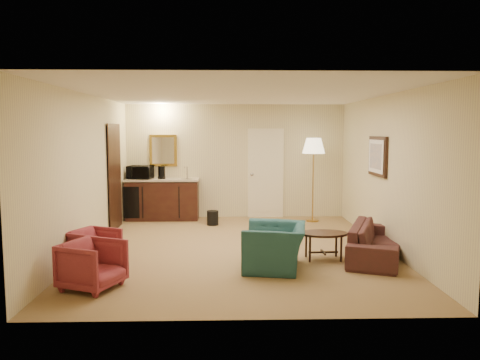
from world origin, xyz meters
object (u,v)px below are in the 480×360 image
object	(u,v)px
teal_armchair	(275,239)
sofa	(376,235)
wetbar_cabinet	(163,199)
waste_bin	(213,218)
coffee_maker	(162,173)
rose_chair_near	(94,246)
floor_lamp	(313,180)
microwave	(140,171)
rose_chair_far	(92,263)
coffee_table	(323,246)

from	to	relation	value
teal_armchair	sofa	bearing A→B (deg)	116.90
wetbar_cabinet	waste_bin	xyz separation A→B (m)	(1.15, -0.67, -0.31)
coffee_maker	waste_bin	bearing A→B (deg)	-12.26
wetbar_cabinet	rose_chair_near	size ratio (longest dim) A/B	2.65
floor_lamp	microwave	distance (m)	3.87
floor_lamp	microwave	size ratio (longest dim) A/B	3.46
floor_lamp	coffee_maker	distance (m)	3.39
rose_chair_near	floor_lamp	xyz separation A→B (m)	(3.85, 3.39, 0.62)
floor_lamp	sofa	bearing A→B (deg)	-81.56
rose_chair_far	microwave	distance (m)	4.78
microwave	coffee_maker	world-z (taller)	microwave
waste_bin	microwave	size ratio (longest dim) A/B	0.57
coffee_table	floor_lamp	distance (m)	3.18
teal_armchair	rose_chair_far	size ratio (longest dim) A/B	1.46
sofa	teal_armchair	bearing A→B (deg)	129.18
teal_armchair	rose_chair_far	world-z (taller)	teal_armchair
rose_chair_far	microwave	size ratio (longest dim) A/B	1.26
coffee_table	coffee_maker	world-z (taller)	coffee_maker
wetbar_cabinet	floor_lamp	bearing A→B (deg)	-5.46
rose_chair_far	coffee_table	size ratio (longest dim) A/B	0.91
coffee_table	wetbar_cabinet	bearing A→B (deg)	131.04
teal_armchair	waste_bin	size ratio (longest dim) A/B	3.24
sofa	coffee_table	world-z (taller)	sofa
wetbar_cabinet	microwave	bearing A→B (deg)	175.12
sofa	waste_bin	xyz separation A→B (m)	(-2.65, 2.68, -0.21)
teal_armchair	rose_chair_far	xyz separation A→B (m)	(-2.40, -0.81, -0.09)
floor_lamp	waste_bin	world-z (taller)	floor_lamp
wetbar_cabinet	rose_chair_far	size ratio (longest dim) A/B	2.42
sofa	teal_armchair	distance (m)	1.73
teal_armchair	waste_bin	world-z (taller)	teal_armchair
microwave	coffee_table	bearing A→B (deg)	-34.28
coffee_table	sofa	bearing A→B (deg)	2.98
rose_chair_near	coffee_table	size ratio (longest dim) A/B	0.83
sofa	waste_bin	size ratio (longest dim) A/B	6.06
teal_armchair	rose_chair_near	bearing A→B (deg)	-83.56
sofa	floor_lamp	bearing A→B (deg)	30.45
floor_lamp	coffee_maker	xyz separation A→B (m)	(-3.37, 0.35, 0.14)
wetbar_cabinet	microwave	world-z (taller)	microwave
floor_lamp	rose_chair_far	bearing A→B (deg)	-129.59
waste_bin	coffee_table	bearing A→B (deg)	-56.42
wetbar_cabinet	coffee_table	distance (m)	4.51
rose_chair_far	rose_chair_near	bearing A→B (deg)	37.39
teal_armchair	coffee_maker	size ratio (longest dim) A/B	3.44
teal_armchair	rose_chair_near	distance (m)	2.66
rose_chair_far	floor_lamp	bearing A→B (deg)	-16.74
coffee_table	microwave	world-z (taller)	microwave
waste_bin	wetbar_cabinet	bearing A→B (deg)	149.61
rose_chair_near	wetbar_cabinet	bearing A→B (deg)	16.83
wetbar_cabinet	coffee_maker	xyz separation A→B (m)	(-0.02, 0.03, 0.60)
floor_lamp	rose_chair_near	bearing A→B (deg)	-138.64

